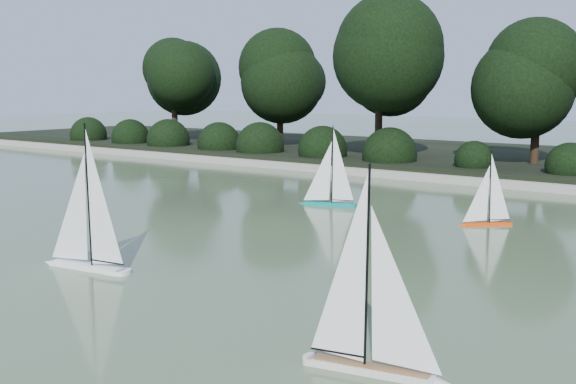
{
  "coord_description": "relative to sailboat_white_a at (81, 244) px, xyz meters",
  "views": [
    {
      "loc": [
        6.62,
        -5.93,
        2.16
      ],
      "look_at": [
        0.7,
        1.95,
        0.7
      ],
      "focal_mm": 45.0,
      "sensor_mm": 36.0,
      "label": 1
    }
  ],
  "objects": [
    {
      "name": "sailboat_orange",
      "position": [
        2.8,
        5.45,
        -0.1
      ],
      "size": [
        0.74,
        0.7,
        1.23
      ],
      "color": "#FB4104",
      "rests_on": "ground"
    },
    {
      "name": "sailboat_teal",
      "position": [
        -0.26,
        5.57,
        -0.05
      ],
      "size": [
        1.11,
        0.5,
        1.54
      ],
      "color": "#028783",
      "rests_on": "ground"
    },
    {
      "name": "sailboat_white_b",
      "position": [
        4.46,
        -0.66,
        -0.03
      ],
      "size": [
        1.24,
        0.42,
        1.69
      ],
      "color": "silver",
      "rests_on": "ground"
    },
    {
      "name": "sailboat_white_a",
      "position": [
        0.0,
        0.0,
        0.0
      ],
      "size": [
        1.36,
        0.39,
        1.85
      ],
      "color": "white",
      "rests_on": "ground"
    },
    {
      "name": "far_bank",
      "position": [
        0.38,
        13.7,
        -0.14
      ],
      "size": [
        40.0,
        8.0,
        0.3
      ],
      "primitive_type": "cube",
      "color": "black",
      "rests_on": "ground"
    },
    {
      "name": "ground",
      "position": [
        0.38,
        0.7,
        -0.29
      ],
      "size": [
        80.0,
        80.0,
        0.0
      ],
      "primitive_type": "plane",
      "color": "#394D2E",
      "rests_on": "ground"
    },
    {
      "name": "shrub_hedge",
      "position": [
        0.38,
        10.6,
        0.16
      ],
      "size": [
        29.1,
        1.1,
        1.1
      ],
      "color": "black",
      "rests_on": "ground"
    },
    {
      "name": "tree_line",
      "position": [
        1.61,
        12.13,
        2.35
      ],
      "size": [
        26.31,
        3.93,
        4.39
      ],
      "color": "black",
      "rests_on": "ground"
    },
    {
      "name": "pond_coping",
      "position": [
        0.38,
        9.7,
        -0.2
      ],
      "size": [
        40.0,
        0.35,
        0.18
      ],
      "primitive_type": "cube",
      "color": "gray",
      "rests_on": "ground"
    }
  ]
}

